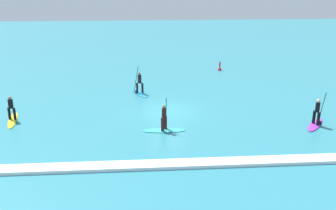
# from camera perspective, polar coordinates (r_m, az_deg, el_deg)

# --- Properties ---
(ground_plane) EXTENTS (120.00, 120.00, 0.00)m
(ground_plane) POSITION_cam_1_polar(r_m,az_deg,el_deg) (27.84, 0.00, -0.97)
(ground_plane) COLOR teal
(ground_plane) RESTS_ON ground
(surfer_on_yellow_board) EXTENTS (1.16, 3.33, 1.75)m
(surfer_on_yellow_board) POSITION_cam_1_polar(r_m,az_deg,el_deg) (28.09, -22.41, -1.24)
(surfer_on_yellow_board) COLOR yellow
(surfer_on_yellow_board) RESTS_ON ground_plane
(surfer_on_blue_board) EXTENTS (1.69, 2.90, 2.37)m
(surfer_on_blue_board) POSITION_cam_1_polar(r_m,az_deg,el_deg) (32.03, -4.28, 2.59)
(surfer_on_blue_board) COLOR #1E8CD1
(surfer_on_blue_board) RESTS_ON ground_plane
(surfer_on_teal_board) EXTENTS (2.76, 0.87, 2.21)m
(surfer_on_teal_board) POSITION_cam_1_polar(r_m,az_deg,el_deg) (24.27, -0.60, -2.98)
(surfer_on_teal_board) COLOR #33C6CC
(surfer_on_teal_board) RESTS_ON ground_plane
(surfer_on_purple_board) EXTENTS (2.26, 2.62, 2.32)m
(surfer_on_purple_board) POSITION_cam_1_polar(r_m,az_deg,el_deg) (26.99, 21.38, -1.95)
(surfer_on_purple_board) COLOR purple
(surfer_on_purple_board) RESTS_ON ground_plane
(marker_buoy) EXTENTS (0.38, 0.38, 1.00)m
(marker_buoy) POSITION_cam_1_polar(r_m,az_deg,el_deg) (40.40, 7.77, 5.45)
(marker_buoy) COLOR red
(marker_buoy) RESTS_ON ground_plane
(wave_crest) EXTENTS (19.52, 0.90, 0.18)m
(wave_crest) POSITION_cam_1_polar(r_m,az_deg,el_deg) (20.14, 1.79, -8.85)
(wave_crest) COLOR white
(wave_crest) RESTS_ON ground_plane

